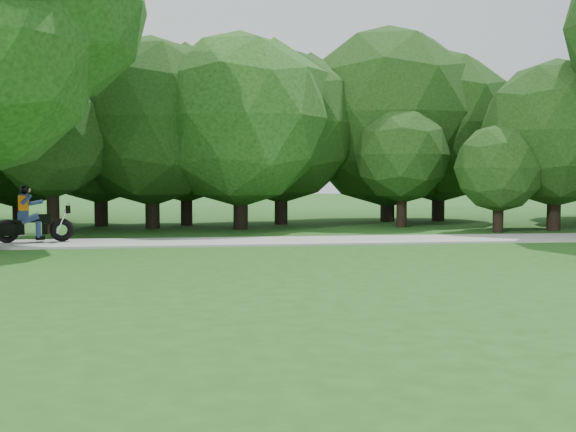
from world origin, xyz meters
name	(u,v)px	position (x,y,z in m)	size (l,w,h in m)	color
ground	(487,285)	(0.00, 0.00, 0.00)	(100.00, 100.00, 0.00)	#204F16
walkway	(374,240)	(0.00, 8.00, 0.03)	(60.00, 2.20, 0.06)	#9A9A95
tree_line	(327,126)	(-0.14, 14.73, 3.66)	(40.66, 12.09, 7.73)	black
touring_motorcycle	(29,221)	(-9.52, 8.20, 0.63)	(2.05, 0.85, 1.57)	black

